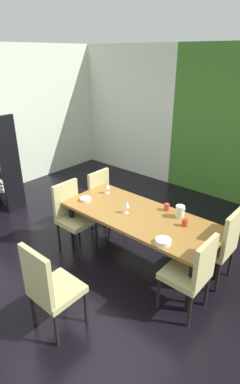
{
  "coord_description": "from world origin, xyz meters",
  "views": [
    {
      "loc": [
        2.74,
        -2.41,
        2.6
      ],
      "look_at": [
        0.31,
        0.41,
        0.85
      ],
      "focal_mm": 28.0,
      "sensor_mm": 36.0,
      "label": 1
    }
  ],
  "objects_px": {
    "chair_left_near": "(72,213)",
    "dining_table": "(140,220)",
    "serving_bowl_right": "(163,241)",
    "cup_rear": "(185,223)",
    "chair_right_near": "(192,272)",
    "wine_glass_east": "(127,205)",
    "wine_glass_front": "(108,186)",
    "chair_head_near": "(49,287)",
    "pitcher_near_shelf": "(180,211)",
    "cup_left": "(167,207)",
    "chair_right_far": "(220,243)",
    "serving_bowl_south": "(86,199)",
    "chair_left_far": "(105,198)"
  },
  "relations": [
    {
      "from": "chair_left_near",
      "to": "cup_left",
      "type": "height_order",
      "value": "chair_left_near"
    },
    {
      "from": "chair_right_near",
      "to": "chair_head_near",
      "type": "relative_size",
      "value": 0.93
    },
    {
      "from": "chair_head_near",
      "to": "pitcher_near_shelf",
      "type": "xyz_separation_m",
      "value": [
        0.39,
        1.73,
        0.24
      ]
    },
    {
      "from": "chair_right_near",
      "to": "pitcher_near_shelf",
      "type": "bearing_deg",
      "value": 41.09
    },
    {
      "from": "chair_right_far",
      "to": "cup_rear",
      "type": "distance_m",
      "value": 0.48
    },
    {
      "from": "chair_head_near",
      "to": "pitcher_near_shelf",
      "type": "relative_size",
      "value": 6.43
    },
    {
      "from": "chair_right_far",
      "to": "chair_head_near",
      "type": "xyz_separation_m",
      "value": [
        -0.92,
        -1.78,
        0.01
      ]
    },
    {
      "from": "chair_left_near",
      "to": "wine_glass_front",
      "type": "xyz_separation_m",
      "value": [
        0.19,
        0.53,
        0.29
      ]
    },
    {
      "from": "chair_right_far",
      "to": "serving_bowl_south",
      "type": "relative_size",
      "value": 6.41
    },
    {
      "from": "wine_glass_front",
      "to": "pitcher_near_shelf",
      "type": "xyz_separation_m",
      "value": [
        1.16,
        0.08,
        -0.03
      ]
    },
    {
      "from": "dining_table",
      "to": "cup_left",
      "type": "height_order",
      "value": "cup_left"
    },
    {
      "from": "chair_left_near",
      "to": "dining_table",
      "type": "bearing_deg",
      "value": 109.24
    },
    {
      "from": "serving_bowl_right",
      "to": "cup_rear",
      "type": "distance_m",
      "value": 0.47
    },
    {
      "from": "serving_bowl_south",
      "to": "cup_left",
      "type": "relative_size",
      "value": 1.69
    },
    {
      "from": "chair_right_far",
      "to": "chair_head_near",
      "type": "bearing_deg",
      "value": 152.53
    },
    {
      "from": "serving_bowl_right",
      "to": "pitcher_near_shelf",
      "type": "distance_m",
      "value": 0.64
    },
    {
      "from": "chair_left_far",
      "to": "serving_bowl_south",
      "type": "distance_m",
      "value": 0.56
    },
    {
      "from": "serving_bowl_south",
      "to": "chair_left_far",
      "type": "bearing_deg",
      "value": 103.56
    },
    {
      "from": "cup_rear",
      "to": "serving_bowl_right",
      "type": "bearing_deg",
      "value": -88.83
    },
    {
      "from": "wine_glass_front",
      "to": "cup_rear",
      "type": "bearing_deg",
      "value": -2.91
    },
    {
      "from": "chair_head_near",
      "to": "cup_left",
      "type": "relative_size",
      "value": 11.18
    },
    {
      "from": "wine_glass_front",
      "to": "wine_glass_east",
      "type": "bearing_deg",
      "value": -24.99
    },
    {
      "from": "pitcher_near_shelf",
      "to": "chair_left_far",
      "type": "bearing_deg",
      "value": 177.88
    },
    {
      "from": "serving_bowl_right",
      "to": "pitcher_near_shelf",
      "type": "relative_size",
      "value": 1.07
    },
    {
      "from": "chair_right_far",
      "to": "wine_glass_front",
      "type": "xyz_separation_m",
      "value": [
        -1.69,
        -0.13,
        0.28
      ]
    },
    {
      "from": "chair_left_far",
      "to": "wine_glass_front",
      "type": "relative_size",
      "value": 6.37
    },
    {
      "from": "chair_head_near",
      "to": "chair_left_far",
      "type": "distance_m",
      "value": 2.02
    },
    {
      "from": "cup_left",
      "to": "pitcher_near_shelf",
      "type": "xyz_separation_m",
      "value": [
        0.22,
        -0.05,
        0.03
      ]
    },
    {
      "from": "chair_left_far",
      "to": "serving_bowl_south",
      "type": "bearing_deg",
      "value": 13.56
    },
    {
      "from": "pitcher_near_shelf",
      "to": "wine_glass_east",
      "type": "bearing_deg",
      "value": -148.25
    },
    {
      "from": "serving_bowl_south",
      "to": "pitcher_near_shelf",
      "type": "distance_m",
      "value": 1.31
    },
    {
      "from": "chair_right_near",
      "to": "cup_rear",
      "type": "height_order",
      "value": "chair_right_near"
    },
    {
      "from": "chair_head_near",
      "to": "serving_bowl_south",
      "type": "distance_m",
      "value": 1.54
    },
    {
      "from": "wine_glass_east",
      "to": "wine_glass_front",
      "type": "bearing_deg",
      "value": 155.01
    },
    {
      "from": "cup_rear",
      "to": "pitcher_near_shelf",
      "type": "distance_m",
      "value": 0.21
    },
    {
      "from": "chair_right_near",
      "to": "chair_head_near",
      "type": "height_order",
      "value": "chair_head_near"
    },
    {
      "from": "dining_table",
      "to": "serving_bowl_right",
      "type": "relative_size",
      "value": 12.2
    },
    {
      "from": "chair_right_far",
      "to": "chair_left_far",
      "type": "relative_size",
      "value": 1.05
    },
    {
      "from": "chair_right_near",
      "to": "serving_bowl_right",
      "type": "distance_m",
      "value": 0.43
    },
    {
      "from": "chair_right_near",
      "to": "wine_glass_east",
      "type": "bearing_deg",
      "value": 76.93
    },
    {
      "from": "chair_right_far",
      "to": "wine_glass_east",
      "type": "relative_size",
      "value": 5.92
    },
    {
      "from": "wine_glass_east",
      "to": "pitcher_near_shelf",
      "type": "xyz_separation_m",
      "value": [
        0.57,
        0.35,
        -0.04
      ]
    },
    {
      "from": "chair_head_near",
      "to": "chair_left_far",
      "type": "xyz_separation_m",
      "value": [
        -0.96,
        1.78,
        -0.03
      ]
    },
    {
      "from": "chair_left_near",
      "to": "wine_glass_front",
      "type": "distance_m",
      "value": 0.63
    },
    {
      "from": "dining_table",
      "to": "chair_right_near",
      "type": "distance_m",
      "value": 1.0
    },
    {
      "from": "dining_table",
      "to": "cup_left",
      "type": "xyz_separation_m",
      "value": [
        0.19,
        0.33,
        0.12
      ]
    },
    {
      "from": "chair_right_near",
      "to": "serving_bowl_south",
      "type": "distance_m",
      "value": 1.78
    },
    {
      "from": "cup_rear",
      "to": "chair_right_far",
      "type": "bearing_deg",
      "value": 26.98
    },
    {
      "from": "chair_right_far",
      "to": "chair_right_near",
      "type": "height_order",
      "value": "chair_right_far"
    },
    {
      "from": "dining_table",
      "to": "serving_bowl_south",
      "type": "distance_m",
      "value": 0.84
    }
  ]
}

